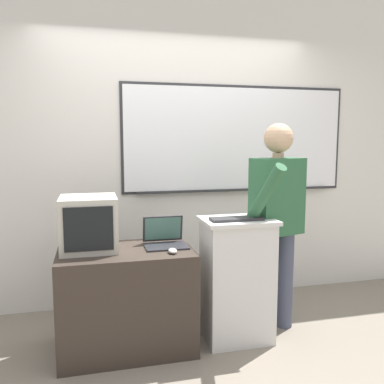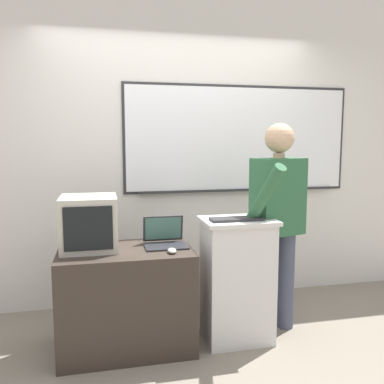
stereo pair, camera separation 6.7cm
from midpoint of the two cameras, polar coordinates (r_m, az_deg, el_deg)
name	(u,v)px [view 1 (the left image)]	position (r m, az deg, el deg)	size (l,w,h in m)	color
ground_plane	(217,371)	(2.96, 2.87, -23.81)	(30.00, 30.00, 0.00)	gray
back_wall	(177,146)	(3.86, -2.57, 6.44)	(6.40, 0.17, 2.95)	silver
lectern_podium	(237,279)	(3.19, 5.72, -12.09)	(0.54, 0.40, 0.94)	silver
side_desk	(126,299)	(3.12, -9.81, -14.61)	(0.96, 0.60, 0.74)	#382D26
person_presenter	(277,213)	(3.26, 11.26, -2.91)	(0.57, 0.61, 1.66)	#474C60
laptop	(164,237)	(3.09, -4.51, -6.38)	(0.31, 0.28, 0.21)	#28282D
wireless_keyboard	(237,219)	(3.01, 5.64, -3.78)	(0.39, 0.14, 0.02)	#2D2D30
computer_mouse_by_laptop	(173,251)	(2.88, -3.40, -8.24)	(0.06, 0.10, 0.03)	silver
crt_monitor	(89,223)	(3.03, -14.90, -4.26)	(0.40, 0.41, 0.39)	#BCB7A8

